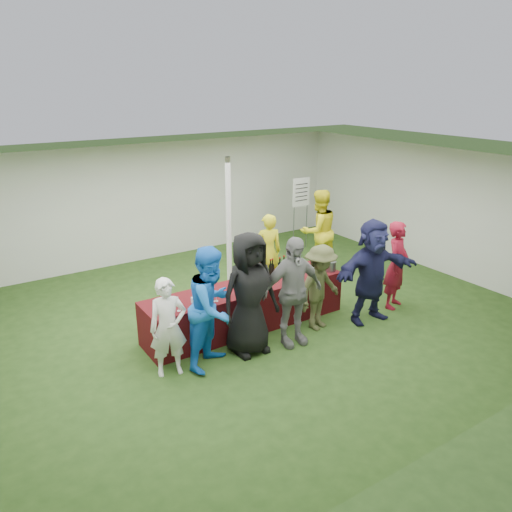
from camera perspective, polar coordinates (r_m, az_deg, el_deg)
ground at (r=8.89m, az=-1.87°, el=-7.46°), size 60.00×60.00×0.00m
tent at (r=9.60m, az=-3.13°, el=3.25°), size 10.00×10.00×10.00m
serving_table at (r=8.56m, az=-1.13°, el=-5.77°), size 3.60×0.80×0.75m
wine_bottles at (r=8.80m, az=1.75°, el=-1.56°), size 0.63×0.13×0.32m
wine_glasses at (r=7.95m, az=-3.15°, el=-4.02°), size 2.74×0.12×0.16m
water_bottle at (r=8.50m, az=-0.68°, el=-2.45°), size 0.07×0.07×0.23m
bar_towel at (r=9.30m, az=6.88°, el=-1.21°), size 0.25×0.18×0.03m
dump_bucket at (r=9.15m, az=8.50°, el=-1.13°), size 0.21×0.21×0.18m
wine_list_sign at (r=12.31m, az=5.16°, el=6.67°), size 0.50×0.03×1.80m
staff_pourer at (r=9.96m, az=1.36°, el=0.46°), size 0.65×0.52×1.57m
staff_back at (r=10.99m, az=7.16°, el=2.85°), size 0.94×0.77×1.82m
customer_0 at (r=7.21m, az=-10.00°, el=-8.04°), size 0.60×0.46×1.47m
customer_1 at (r=7.28m, az=-5.02°, el=-5.85°), size 1.13×1.06×1.85m
customer_2 at (r=7.57m, az=-0.77°, el=-4.36°), size 0.95×0.62×1.94m
customer_3 at (r=7.84m, az=4.18°, el=-4.09°), size 1.09×0.55×1.80m
customer_4 at (r=8.43m, az=7.31°, el=-3.60°), size 1.07×0.77×1.49m
customer_5 at (r=8.80m, az=13.08°, el=-1.70°), size 1.74×0.66×1.84m
customer_6 at (r=9.50m, az=15.79°, el=-1.00°), size 0.71×0.61×1.65m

